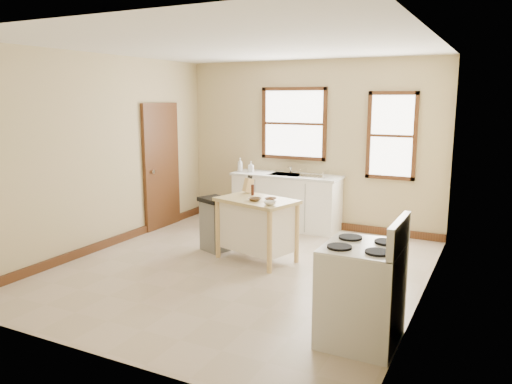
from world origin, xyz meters
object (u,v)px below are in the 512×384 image
Objects in this scene: soap_bottle_a at (240,165)px; pepper_grinder at (253,190)px; dish_rack at (314,174)px; gas_stove at (362,279)px; soap_bottle_b at (251,167)px; knife_block at (248,186)px; trash_bin at (215,224)px; bowl_c at (270,203)px; kitchen_island at (257,230)px; bowl_b at (271,199)px; bowl_a at (255,199)px.

soap_bottle_a is 1.80m from pepper_grinder.
soap_bottle_a is 1.36m from dish_rack.
soap_bottle_b is at bearing 130.31° from gas_stove.
gas_stove reaches higher than knife_block.
trash_bin is at bearing -92.85° from soap_bottle_b.
pepper_grinder is 0.94× the size of bowl_c.
kitchen_island is 0.49m from bowl_b.
kitchen_island is 0.89× the size of gas_stove.
kitchen_island reaches higher than trash_bin.
kitchen_island is (0.98, -1.74, -0.59)m from soap_bottle_b.
knife_block is at bearing 147.68° from kitchen_island.
bowl_a is at bearing -75.00° from soap_bottle_a.
knife_block is 1.33× the size of pepper_grinder.
bowl_c is at bearing -108.81° from dish_rack.
gas_stove is at bearing -66.11° from soap_bottle_a.
pepper_grinder is at bearing -74.53° from soap_bottle_a.
soap_bottle_b is at bearing 134.89° from kitchen_island.
soap_bottle_b is at bearing 124.41° from bowl_b.
dish_rack is at bearing 90.58° from bowl_b.
soap_bottle_b is at bearing 118.09° from pepper_grinder.
kitchen_island is (1.17, -1.69, -0.61)m from soap_bottle_a.
soap_bottle_b reaches higher than knife_block.
soap_bottle_b is at bearing -3.40° from soap_bottle_a.
pepper_grinder reaches higher than trash_bin.
bowl_c is at bearing -71.25° from soap_bottle_a.
trash_bin is 0.67× the size of gas_stove.
soap_bottle_a is 1.75m from trash_bin.
gas_stove is (1.88, -1.64, 0.16)m from kitchen_island.
kitchen_island is at bearing 138.90° from gas_stove.
kitchen_island is at bearing -119.03° from dish_rack.
trash_bin is at bearing 162.56° from bowl_a.
pepper_grinder is at bearing -73.53° from soap_bottle_b.
dish_rack is 1.54m from pepper_grinder.
kitchen_island is 7.09× the size of bowl_b.
soap_bottle_b is at bearing 123.11° from bowl_c.
pepper_grinder is (0.82, -1.53, -0.09)m from soap_bottle_b.
trash_bin is (-1.06, 0.39, -0.48)m from bowl_c.
dish_rack reaches higher than trash_bin.
kitchen_island is 2.50m from gas_stove.
pepper_grinder reaches higher than bowl_b.
knife_block reaches higher than dish_rack.
soap_bottle_b is 1.11× the size of bowl_a.
gas_stove reaches higher than bowl_c.
soap_bottle_b is 0.16× the size of gas_stove.
dish_rack is 1.93m from trash_bin.
kitchen_island is 6.34× the size of bowl_a.
soap_bottle_a reaches higher than trash_bin.
gas_stove is at bearing -39.40° from bowl_a.
soap_bottle_b reaches higher than kitchen_island.
trash_bin is at bearing -171.64° from pepper_grinder.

